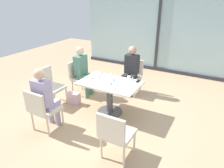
# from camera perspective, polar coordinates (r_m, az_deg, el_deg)

# --- Properties ---
(ground_plane) EXTENTS (12.00, 12.00, 0.00)m
(ground_plane) POSITION_cam_1_polar(r_m,az_deg,el_deg) (4.74, -0.59, -7.63)
(ground_plane) COLOR tan
(window_wall_backdrop) EXTENTS (5.27, 0.10, 2.70)m
(window_wall_backdrop) POSITION_cam_1_polar(r_m,az_deg,el_deg) (7.12, 12.47, 13.09)
(window_wall_backdrop) COLOR #98B7BC
(window_wall_backdrop) RESTS_ON ground_plane
(dining_table_main) EXTENTS (1.27, 0.81, 0.73)m
(dining_table_main) POSITION_cam_1_polar(r_m,az_deg,el_deg) (4.49, -0.62, -1.78)
(dining_table_main) COLOR silver
(dining_table_main) RESTS_ON ground_plane
(chair_far_left) EXTENTS (0.50, 0.46, 0.87)m
(chair_far_left) POSITION_cam_1_polar(r_m,az_deg,el_deg) (5.46, -8.80, 2.29)
(chair_far_left) COLOR beige
(chair_far_left) RESTS_ON ground_plane
(chair_near_window) EXTENTS (0.46, 0.51, 0.87)m
(chair_near_window) POSITION_cam_1_polar(r_m,az_deg,el_deg) (5.49, 5.54, 2.60)
(chair_near_window) COLOR beige
(chair_near_window) RESTS_ON ground_plane
(chair_front_left) EXTENTS (0.46, 0.50, 0.87)m
(chair_front_left) POSITION_cam_1_polar(r_m,az_deg,el_deg) (4.12, -18.57, -6.24)
(chair_front_left) COLOR beige
(chair_front_left) RESTS_ON ground_plane
(chair_front_right) EXTENTS (0.46, 0.50, 0.87)m
(chair_front_right) POSITION_cam_1_polar(r_m,az_deg,el_deg) (3.29, 0.95, -13.23)
(chair_front_right) COLOR beige
(chair_front_right) RESTS_ON ground_plane
(chair_side_end) EXTENTS (0.50, 0.46, 0.87)m
(chair_side_end) POSITION_cam_1_polar(r_m,az_deg,el_deg) (5.10, -16.64, -0.05)
(chair_side_end) COLOR beige
(chair_side_end) RESTS_ON ground_plane
(person_far_left) EXTENTS (0.39, 0.34, 1.26)m
(person_far_left) POSITION_cam_1_polar(r_m,az_deg,el_deg) (5.32, -8.00, 4.12)
(person_far_left) COLOR #4C7F6B
(person_far_left) RESTS_ON ground_plane
(person_near_window) EXTENTS (0.34, 0.39, 1.26)m
(person_near_window) POSITION_cam_1_polar(r_m,az_deg,el_deg) (5.32, 5.15, 4.26)
(person_near_window) COLOR #28282D
(person_near_window) RESTS_ON ground_plane
(person_front_left) EXTENTS (0.34, 0.39, 1.26)m
(person_front_left) POSITION_cam_1_polar(r_m,az_deg,el_deg) (4.09, -17.85, -3.13)
(person_front_left) COLOR #9E93B7
(person_front_left) RESTS_ON ground_plane
(wine_glass_0) EXTENTS (0.07, 0.07, 0.18)m
(wine_glass_0) POSITION_cam_1_polar(r_m,az_deg,el_deg) (4.59, -2.82, 3.22)
(wine_glass_0) COLOR silver
(wine_glass_0) RESTS_ON dining_table_main
(wine_glass_1) EXTENTS (0.07, 0.07, 0.18)m
(wine_glass_1) POSITION_cam_1_polar(r_m,az_deg,el_deg) (4.05, -0.31, 0.35)
(wine_glass_1) COLOR silver
(wine_glass_1) RESTS_ON dining_table_main
(wine_glass_2) EXTENTS (0.07, 0.07, 0.18)m
(wine_glass_2) POSITION_cam_1_polar(r_m,az_deg,el_deg) (4.46, -0.12, 2.64)
(wine_glass_2) COLOR silver
(wine_glass_2) RESTS_ON dining_table_main
(wine_glass_3) EXTENTS (0.07, 0.07, 0.18)m
(wine_glass_3) POSITION_cam_1_polar(r_m,az_deg,el_deg) (4.23, 0.44, 1.42)
(wine_glass_3) COLOR silver
(wine_glass_3) RESTS_ON dining_table_main
(wine_glass_4) EXTENTS (0.07, 0.07, 0.18)m
(wine_glass_4) POSITION_cam_1_polar(r_m,az_deg,el_deg) (4.38, -3.53, 2.16)
(wine_glass_4) COLOR silver
(wine_glass_4) RESTS_ON dining_table_main
(wine_glass_5) EXTENTS (0.07, 0.07, 0.18)m
(wine_glass_5) POSITION_cam_1_polar(r_m,az_deg,el_deg) (4.34, -5.48, 1.90)
(wine_glass_5) COLOR silver
(wine_glass_5) RESTS_ON dining_table_main
(wine_glass_6) EXTENTS (0.07, 0.07, 0.18)m
(wine_glass_6) POSITION_cam_1_polar(r_m,az_deg,el_deg) (4.24, 5.64, 1.35)
(wine_glass_6) COLOR silver
(wine_glass_6) RESTS_ON dining_table_main
(coffee_cup) EXTENTS (0.08, 0.08, 0.09)m
(coffee_cup) POSITION_cam_1_polar(r_m,az_deg,el_deg) (4.52, 4.61, 1.64)
(coffee_cup) COLOR white
(coffee_cup) RESTS_ON dining_table_main
(cell_phone_on_table) EXTENTS (0.07, 0.14, 0.01)m
(cell_phone_on_table) POSITION_cam_1_polar(r_m,az_deg,el_deg) (4.48, 7.11, 0.76)
(cell_phone_on_table) COLOR black
(cell_phone_on_table) RESTS_ON dining_table_main
(handbag_0) EXTENTS (0.31, 0.18, 0.28)m
(handbag_0) POSITION_cam_1_polar(r_m,az_deg,el_deg) (5.11, -10.44, -3.79)
(handbag_0) COLOR beige
(handbag_0) RESTS_ON ground_plane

